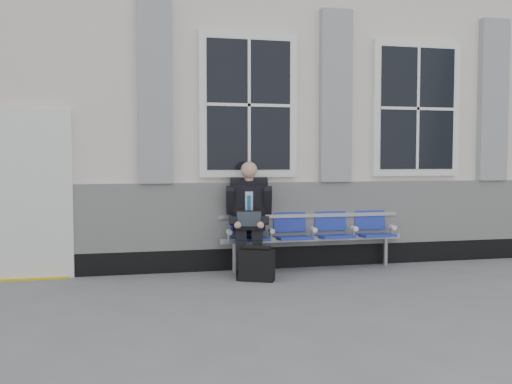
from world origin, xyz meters
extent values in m
plane|color=slate|center=(0.00, 0.00, 0.00)|extent=(70.00, 70.00, 0.00)
cube|color=silver|center=(0.00, 3.50, 2.10)|extent=(14.00, 4.00, 4.20)
cube|color=gray|center=(0.00, 3.50, 4.32)|extent=(14.40, 4.40, 0.24)
cube|color=black|center=(0.00, 1.47, 0.15)|extent=(14.00, 0.10, 0.30)
cube|color=silver|center=(0.00, 1.46, 0.75)|extent=(14.00, 0.08, 0.90)
cube|color=gray|center=(-3.40, 1.44, 2.40)|extent=(0.45, 0.14, 2.40)
cube|color=gray|center=(-0.90, 1.44, 2.40)|extent=(0.45, 0.14, 2.40)
cube|color=gray|center=(1.60, 1.44, 2.40)|extent=(0.45, 0.14, 2.40)
cube|color=white|center=(-2.15, 1.46, 2.25)|extent=(1.35, 0.10, 1.95)
cube|color=black|center=(-2.15, 1.41, 2.25)|extent=(1.15, 0.02, 1.75)
cube|color=white|center=(0.35, 1.46, 2.25)|extent=(1.35, 0.10, 1.95)
cube|color=black|center=(0.35, 1.41, 2.25)|extent=(1.15, 0.02, 1.75)
cube|color=black|center=(-5.00, 1.60, 1.05)|extent=(0.95, 0.30, 2.10)
cube|color=white|center=(-5.00, 1.45, 1.05)|extent=(1.10, 0.10, 2.20)
cube|color=gold|center=(-5.00, 1.48, 0.01)|extent=(0.95, 0.30, 0.02)
cube|color=#9EA0A3|center=(-1.27, 1.30, 0.42)|extent=(2.60, 0.07, 0.07)
cube|color=#9EA0A3|center=(-1.27, 1.42, 0.73)|extent=(2.60, 0.05, 0.05)
cylinder|color=#9EA0A3|center=(-2.37, 1.30, 0.20)|extent=(0.06, 0.06, 0.39)
cylinder|color=#9EA0A3|center=(-0.17, 1.30, 0.20)|extent=(0.06, 0.06, 0.39)
cube|color=#192B9A|center=(-2.17, 1.22, 0.45)|extent=(0.46, 0.42, 0.07)
cube|color=#192B9A|center=(-2.17, 1.43, 0.71)|extent=(0.46, 0.10, 0.40)
cube|color=#192B9A|center=(-1.57, 1.22, 0.45)|extent=(0.46, 0.42, 0.07)
cube|color=#192B9A|center=(-1.57, 1.43, 0.71)|extent=(0.46, 0.10, 0.40)
cube|color=#192B9A|center=(-0.97, 1.22, 0.45)|extent=(0.46, 0.42, 0.07)
cube|color=#192B9A|center=(-0.97, 1.43, 0.71)|extent=(0.46, 0.10, 0.40)
cube|color=#192B9A|center=(-0.37, 1.22, 0.45)|extent=(0.46, 0.42, 0.07)
cube|color=#192B9A|center=(-0.37, 1.43, 0.71)|extent=(0.46, 0.10, 0.40)
cylinder|color=white|center=(-2.45, 1.25, 0.55)|extent=(0.07, 0.12, 0.07)
cylinder|color=white|center=(-1.87, 1.25, 0.55)|extent=(0.07, 0.12, 0.07)
cylinder|color=white|center=(-1.27, 1.25, 0.55)|extent=(0.07, 0.12, 0.07)
cylinder|color=white|center=(-0.67, 1.25, 0.55)|extent=(0.07, 0.12, 0.07)
cylinder|color=white|center=(-0.09, 1.25, 0.55)|extent=(0.07, 0.12, 0.07)
cube|color=black|center=(-2.38, 0.85, 0.05)|extent=(0.17, 0.29, 0.09)
cube|color=black|center=(-2.17, 0.81, 0.05)|extent=(0.17, 0.29, 0.09)
cube|color=black|center=(-2.36, 0.91, 0.25)|extent=(0.15, 0.16, 0.47)
cube|color=black|center=(-2.16, 0.87, 0.25)|extent=(0.15, 0.16, 0.47)
cube|color=black|center=(-2.32, 1.14, 0.54)|extent=(0.24, 0.49, 0.15)
cube|color=black|center=(-2.11, 1.09, 0.54)|extent=(0.24, 0.49, 0.15)
cube|color=black|center=(-2.17, 1.32, 0.89)|extent=(0.50, 0.44, 0.66)
cube|color=#BBDDF6|center=(-2.20, 1.20, 0.91)|extent=(0.12, 0.12, 0.37)
cube|color=#2369A5|center=(-2.20, 1.19, 0.89)|extent=(0.06, 0.09, 0.31)
cube|color=black|center=(-2.18, 1.29, 1.20)|extent=(0.54, 0.34, 0.15)
cylinder|color=tan|center=(-2.19, 1.24, 1.27)|extent=(0.11, 0.11, 0.10)
sphere|color=tan|center=(-2.20, 1.18, 1.38)|extent=(0.22, 0.22, 0.22)
cube|color=black|center=(-2.44, 1.27, 0.97)|extent=(0.16, 0.31, 0.39)
cube|color=black|center=(-1.95, 1.17, 0.97)|extent=(0.16, 0.31, 0.39)
cube|color=black|center=(-2.43, 1.08, 0.72)|extent=(0.16, 0.34, 0.15)
cube|color=black|center=(-2.03, 0.99, 0.72)|extent=(0.16, 0.34, 0.15)
sphere|color=tan|center=(-2.40, 0.92, 0.68)|extent=(0.09, 0.09, 0.09)
sphere|color=tan|center=(-2.12, 0.86, 0.68)|extent=(0.09, 0.09, 0.09)
cube|color=black|center=(-2.24, 0.97, 0.63)|extent=(0.39, 0.31, 0.02)
cube|color=black|center=(-2.22, 1.09, 0.74)|extent=(0.36, 0.16, 0.22)
cube|color=black|center=(-2.22, 1.08, 0.74)|extent=(0.32, 0.13, 0.19)
cube|color=black|center=(-2.20, 0.70, 0.20)|extent=(0.47, 0.35, 0.39)
cylinder|color=black|center=(-2.20, 0.70, 0.41)|extent=(0.34, 0.21, 0.07)
camera|label=1|loc=(-3.77, -6.17, 1.53)|focal=40.00mm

